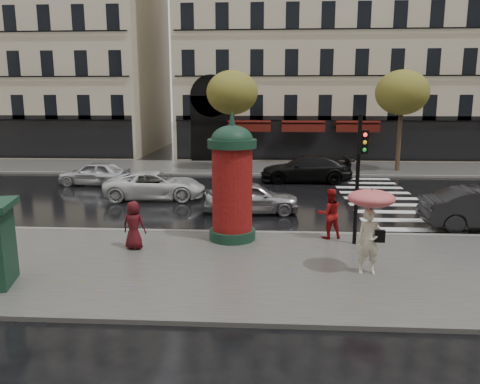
# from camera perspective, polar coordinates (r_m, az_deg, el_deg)

# --- Properties ---
(ground) EXTENTS (160.00, 160.00, 0.00)m
(ground) POSITION_cam_1_polar(r_m,az_deg,el_deg) (14.21, 1.74, -8.74)
(ground) COLOR black
(ground) RESTS_ON ground
(near_sidewalk) EXTENTS (90.00, 7.00, 0.12)m
(near_sidewalk) POSITION_cam_1_polar(r_m,az_deg,el_deg) (13.72, 1.68, -9.22)
(near_sidewalk) COLOR #474744
(near_sidewalk) RESTS_ON ground
(far_sidewalk) EXTENTS (90.00, 6.00, 0.12)m
(far_sidewalk) POSITION_cam_1_polar(r_m,az_deg,el_deg) (32.69, 2.69, 2.96)
(far_sidewalk) COLOR #474744
(far_sidewalk) RESTS_ON ground
(near_kerb) EXTENTS (90.00, 0.25, 0.14)m
(near_kerb) POSITION_cam_1_polar(r_m,az_deg,el_deg) (17.04, 2.03, -5.02)
(near_kerb) COLOR slate
(near_kerb) RESTS_ON ground
(far_kerb) EXTENTS (90.00, 0.25, 0.14)m
(far_kerb) POSITION_cam_1_polar(r_m,az_deg,el_deg) (29.73, 2.62, 2.12)
(far_kerb) COLOR slate
(far_kerb) RESTS_ON ground
(zebra_crossing) EXTENTS (3.60, 11.75, 0.01)m
(zebra_crossing) POSITION_cam_1_polar(r_m,az_deg,el_deg) (24.12, 16.81, -0.74)
(zebra_crossing) COLOR silver
(zebra_crossing) RESTS_ON ground
(bldg_far_corner) EXTENTS (26.00, 14.00, 22.90)m
(bldg_far_corner) POSITION_cam_1_polar(r_m,az_deg,el_deg) (44.16, 11.32, 19.63)
(bldg_far_corner) COLOR #B7A88C
(bldg_far_corner) RESTS_ON ground
(bldg_far_left) EXTENTS (24.00, 14.00, 22.90)m
(bldg_far_left) POSITION_cam_1_polar(r_m,az_deg,el_deg) (49.17, -25.03, 17.96)
(bldg_far_left) COLOR #B7A88C
(bldg_far_left) RESTS_ON ground
(tree_far_left) EXTENTS (3.40, 3.40, 6.64)m
(tree_far_left) POSITION_cam_1_polar(r_m,az_deg,el_deg) (31.42, -0.97, 11.97)
(tree_far_left) COLOR #38281C
(tree_far_left) RESTS_ON ground
(tree_far_right) EXTENTS (3.40, 3.40, 6.64)m
(tree_far_right) POSITION_cam_1_polar(r_m,az_deg,el_deg) (32.50, 19.16, 11.34)
(tree_far_right) COLOR #38281C
(tree_far_right) RESTS_ON ground
(woman_umbrella) EXTENTS (1.26, 1.26, 2.43)m
(woman_umbrella) POSITION_cam_1_polar(r_m,az_deg,el_deg) (13.16, 15.61, -2.97)
(woman_umbrella) COLOR beige
(woman_umbrella) RESTS_ON near_sidewalk
(woman_red) EXTENTS (0.97, 0.83, 1.73)m
(woman_red) POSITION_cam_1_polar(r_m,az_deg,el_deg) (16.36, 10.85, -2.61)
(woman_red) COLOR #A61415
(woman_red) RESTS_ON near_sidewalk
(man_burgundy) EXTENTS (0.83, 0.61, 1.56)m
(man_burgundy) POSITION_cam_1_polar(r_m,az_deg,el_deg) (15.35, -12.82, -3.95)
(man_burgundy) COLOR #450D12
(man_burgundy) RESTS_ON near_sidewalk
(morris_column) EXTENTS (1.63, 1.63, 4.39)m
(morris_column) POSITION_cam_1_polar(r_m,az_deg,el_deg) (15.71, -0.97, 1.63)
(morris_column) COLOR #143323
(morris_column) RESTS_ON near_sidewalk
(traffic_light) EXTENTS (0.31, 0.42, 4.26)m
(traffic_light) POSITION_cam_1_polar(r_m,az_deg,el_deg) (15.50, 14.34, 2.93)
(traffic_light) COLOR black
(traffic_light) RESTS_ON near_sidewalk
(car_silver) EXTENTS (4.20, 2.00, 1.39)m
(car_silver) POSITION_cam_1_polar(r_m,az_deg,el_deg) (20.03, 1.43, -0.67)
(car_silver) COLOR #A9A9AE
(car_silver) RESTS_ON ground
(car_white) EXTENTS (5.04, 2.64, 1.35)m
(car_white) POSITION_cam_1_polar(r_m,az_deg,el_deg) (23.24, -10.29, 0.81)
(car_white) COLOR silver
(car_white) RESTS_ON ground
(car_black) EXTENTS (5.36, 2.28, 1.54)m
(car_black) POSITION_cam_1_polar(r_m,az_deg,el_deg) (27.76, 8.05, 2.81)
(car_black) COLOR black
(car_black) RESTS_ON ground
(car_far_silver) EXTENTS (4.13, 1.98, 1.36)m
(car_far_silver) POSITION_cam_1_polar(r_m,az_deg,el_deg) (27.66, -17.32, 2.18)
(car_far_silver) COLOR silver
(car_far_silver) RESTS_ON ground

